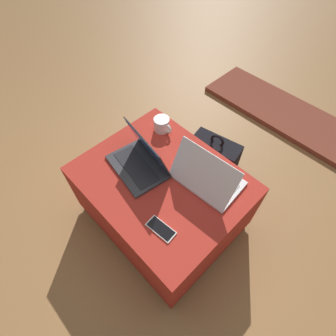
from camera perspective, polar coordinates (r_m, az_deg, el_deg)
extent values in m
plane|color=#9E7042|center=(1.81, -1.08, -10.43)|extent=(14.00, 14.00, 0.00)
cube|color=maroon|center=(1.79, -1.09, -10.08)|extent=(0.85, 0.69, 0.05)
cube|color=#B22D23|center=(1.59, -1.22, -6.38)|extent=(0.89, 0.72, 0.41)
cube|color=#333338|center=(1.46, -6.72, 0.26)|extent=(0.36, 0.27, 0.02)
cube|color=#232328|center=(1.45, -6.94, 0.38)|extent=(0.31, 0.17, 0.00)
cube|color=#333338|center=(1.39, -4.44, 4.58)|extent=(0.34, 0.13, 0.22)
cube|color=#1E4799|center=(1.39, -4.60, 4.45)|extent=(0.30, 0.11, 0.19)
cube|color=silver|center=(1.42, 8.68, -2.38)|extent=(0.36, 0.26, 0.02)
cube|color=#B2B2B7|center=(1.41, 8.86, -2.01)|extent=(0.32, 0.15, 0.00)
cube|color=silver|center=(1.29, 7.61, -1.33)|extent=(0.36, 0.14, 0.21)
cube|color=white|center=(1.30, 7.71, -1.27)|extent=(0.32, 0.12, 0.19)
cube|color=white|center=(1.27, -1.56, -13.11)|extent=(0.15, 0.08, 0.01)
cube|color=black|center=(1.26, -1.57, -13.02)|extent=(0.14, 0.07, 0.00)
cube|color=black|center=(1.84, 9.65, 1.25)|extent=(0.34, 0.21, 0.39)
cube|color=black|center=(1.95, 10.57, 1.55)|extent=(0.26, 0.10, 0.18)
torus|color=black|center=(1.67, 10.68, 5.87)|extent=(0.09, 0.03, 0.09)
cylinder|color=white|center=(1.62, -1.40, 9.49)|extent=(0.10, 0.10, 0.09)
torus|color=white|center=(1.59, -0.10, 8.56)|extent=(0.07, 0.02, 0.07)
cube|color=brown|center=(2.65, 23.45, 11.26)|extent=(1.40, 0.50, 0.04)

